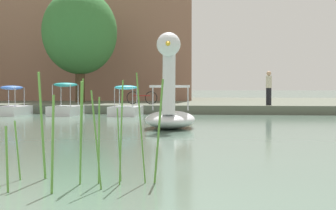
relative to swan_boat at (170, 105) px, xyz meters
The scene contains 11 objects.
shore_bank_far 19.94m from the swan_boat, 93.43° to the left, with size 140.82×21.50×0.44m, color #5B6051.
swan_boat is the anchor object (origin of this frame).
pedal_boat_cyan 8.41m from the swan_boat, 109.98° to the left, with size 1.35×2.23×1.42m.
pedal_boat_teal 9.76m from the swan_boat, 126.27° to the left, with size 1.33×2.10×1.55m.
pedal_boat_blue 11.39m from the swan_boat, 137.28° to the left, with size 1.25×2.32×1.41m.
tree_broadleaf_right 16.18m from the swan_boat, 115.56° to the left, with size 5.91×5.78×6.69m.
person_on_path 11.34m from the swan_boat, 69.48° to the left, with size 0.30×0.30×1.72m.
bicycle_parked 11.23m from the swan_boat, 103.30° to the left, with size 1.69×0.38×0.70m.
parked_van 24.27m from the swan_boat, 122.12° to the left, with size 4.83×2.16×1.73m.
apartment_block 28.13m from the swan_boat, 117.33° to the left, with size 23.88×13.77×9.26m, color #996B56.
reed_clump_foreground 9.96m from the swan_boat, 91.21° to the right, with size 2.13×1.08×1.53m.
Camera 1 is at (2.91, -5.92, 1.31)m, focal length 57.42 mm.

